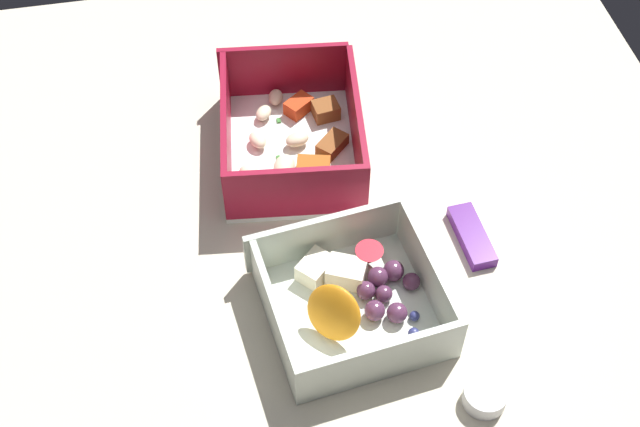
{
  "coord_description": "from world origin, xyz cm",
  "views": [
    {
      "loc": [
        48.47,
        -9.16,
        67.04
      ],
      "look_at": [
        -0.85,
        0.36,
        4.0
      ],
      "focal_mm": 48.41,
      "sensor_mm": 36.0,
      "label": 1
    }
  ],
  "objects_px": {
    "pasta_container": "(292,138)",
    "fruit_bowl": "(354,297)",
    "paper_cup_liner": "(485,396)",
    "candy_bar": "(472,236)"
  },
  "relations": [
    {
      "from": "fruit_bowl",
      "to": "paper_cup_liner",
      "type": "distance_m",
      "value": 0.14
    },
    {
      "from": "fruit_bowl",
      "to": "candy_bar",
      "type": "bearing_deg",
      "value": 113.09
    },
    {
      "from": "paper_cup_liner",
      "to": "candy_bar",
      "type": "bearing_deg",
      "value": 166.37
    },
    {
      "from": "fruit_bowl",
      "to": "pasta_container",
      "type": "bearing_deg",
      "value": -173.84
    },
    {
      "from": "pasta_container",
      "to": "fruit_bowl",
      "type": "relative_size",
      "value": 1.16
    },
    {
      "from": "fruit_bowl",
      "to": "candy_bar",
      "type": "xyz_separation_m",
      "value": [
        -0.05,
        0.13,
        -0.01
      ]
    },
    {
      "from": "candy_bar",
      "to": "paper_cup_liner",
      "type": "height_order",
      "value": "paper_cup_liner"
    },
    {
      "from": "pasta_container",
      "to": "candy_bar",
      "type": "xyz_separation_m",
      "value": [
        0.14,
        0.15,
        -0.02
      ]
    },
    {
      "from": "pasta_container",
      "to": "fruit_bowl",
      "type": "distance_m",
      "value": 0.2
    },
    {
      "from": "fruit_bowl",
      "to": "paper_cup_liner",
      "type": "bearing_deg",
      "value": 38.82
    }
  ]
}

